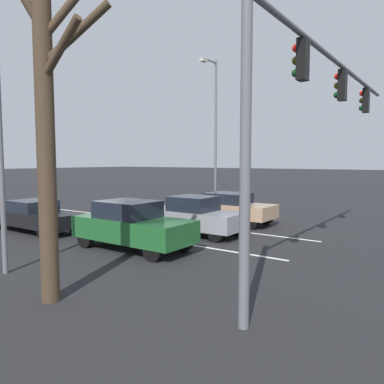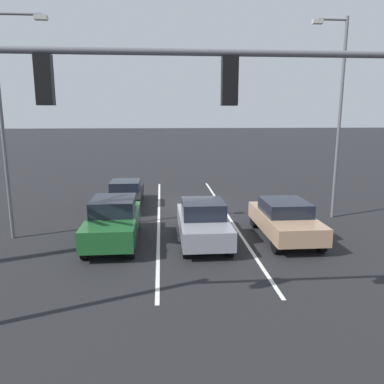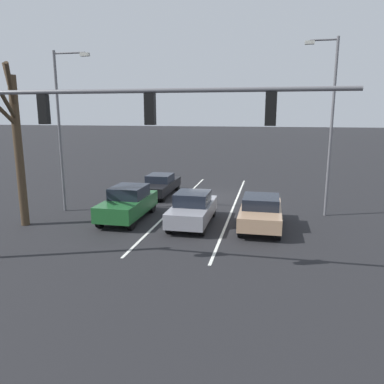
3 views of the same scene
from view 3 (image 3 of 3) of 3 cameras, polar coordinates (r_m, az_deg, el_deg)
name	(u,v)px [view 3 (image 3 of 3)]	position (r m, az deg, el deg)	size (l,w,h in m)	color
ground_plane	(212,196)	(24.03, 3.02, -0.66)	(240.00, 240.00, 0.00)	black
lane_stripe_left_divider	(233,207)	(21.42, 6.33, -2.28)	(0.12, 16.99, 0.01)	silver
lane_stripe_center_divider	(178,204)	(21.96, -2.22, -1.85)	(0.12, 16.99, 0.01)	silver
car_darkgreen_rightlane_front	(128,203)	(18.99, -9.73, -1.64)	(1.80, 4.33, 1.66)	#1E5928
car_gray_midlane_front	(193,209)	(17.88, 0.10, -2.54)	(1.75, 4.25, 1.58)	gray
car_tan_leftlane_front	(261,211)	(17.66, 10.42, -2.92)	(1.85, 4.32, 1.49)	tan
car_black_rightlane_second	(160,185)	(24.39, -4.93, 1.13)	(1.71, 4.62, 1.34)	black
traffic_signal_gantry	(85,127)	(12.63, -15.95, 9.53)	(12.55, 0.37, 6.41)	slate
street_lamp_right_shoulder	(62,122)	(20.89, -19.14, 10.04)	(1.97, 0.24, 8.32)	slate
street_lamp_left_shoulder	(329,118)	(20.08, 20.16, 10.49)	(1.58, 0.24, 8.82)	slate
bare_tree_near	(17,143)	(18.94, -25.12, 6.81)	(1.79, 2.21, 7.51)	#423323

